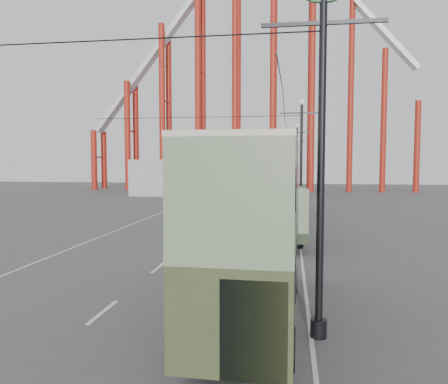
% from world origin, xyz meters
% --- Properties ---
extents(ground, '(160.00, 160.00, 0.00)m').
position_xyz_m(ground, '(0.00, 0.00, 0.00)').
color(ground, '#4E4E50').
rests_on(ground, ground).
extents(road_markings, '(12.52, 120.00, 0.01)m').
position_xyz_m(road_markings, '(-0.86, 19.70, 0.01)').
color(road_markings, silver).
rests_on(road_markings, ground).
extents(lamp_post_near, '(3.20, 0.44, 10.80)m').
position_xyz_m(lamp_post_near, '(5.60, -3.00, 7.86)').
color(lamp_post_near, black).
rests_on(lamp_post_near, ground).
extents(lamp_post_mid, '(3.20, 0.44, 9.32)m').
position_xyz_m(lamp_post_mid, '(5.60, 18.00, 4.68)').
color(lamp_post_mid, black).
rests_on(lamp_post_mid, ground).
extents(lamp_post_far, '(3.20, 0.44, 9.32)m').
position_xyz_m(lamp_post_far, '(5.60, 40.00, 4.68)').
color(lamp_post_far, black).
rests_on(lamp_post_far, ground).
extents(lamp_post_distant, '(3.20, 0.44, 9.32)m').
position_xyz_m(lamp_post_distant, '(5.60, 62.00, 4.68)').
color(lamp_post_distant, black).
rests_on(lamp_post_distant, ground).
extents(roller_coaster, '(52.95, 5.00, 55.48)m').
position_xyz_m(roller_coaster, '(-2.49, 56.89, 22.92)').
color(roller_coaster, maroon).
rests_on(roller_coaster, ground).
extents(fairground_shed, '(22.00, 10.00, 5.00)m').
position_xyz_m(fairground_shed, '(-6.00, 47.00, 2.50)').
color(fairground_shed, gray).
rests_on(fairground_shed, ground).
extents(double_decker_bus, '(2.75, 9.99, 5.33)m').
position_xyz_m(double_decker_bus, '(3.77, -1.80, 2.99)').
color(double_decker_bus, '#354022').
rests_on(double_decker_bus, ground).
extents(single_decker_green, '(4.36, 12.19, 3.37)m').
position_xyz_m(single_decker_green, '(3.58, 12.95, 1.90)').
color(single_decker_green, gray).
rests_on(single_decker_green, ground).
extents(single_decker_cream, '(2.67, 10.32, 3.20)m').
position_xyz_m(single_decker_cream, '(3.50, 25.29, 1.80)').
color(single_decker_cream, beige).
rests_on(single_decker_cream, ground).
extents(pedestrian, '(0.78, 0.64, 1.84)m').
position_xyz_m(pedestrian, '(2.83, 12.50, 0.92)').
color(pedestrian, black).
rests_on(pedestrian, ground).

